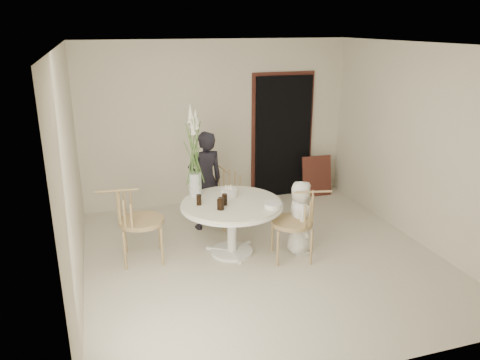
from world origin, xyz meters
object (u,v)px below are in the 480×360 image
object	(u,v)px
chair_far	(227,189)
chair_right	(302,215)
girl	(205,181)
flower_vase	(194,153)
table	(232,210)
birthday_cake	(229,193)
boy	(300,217)
chair_left	(130,214)

from	to	relation	value
chair_far	chair_right	world-z (taller)	chair_right
girl	flower_vase	size ratio (longest dim) A/B	1.18
table	flower_vase	xyz separation A→B (m)	(-0.39, 0.38, 0.71)
girl	birthday_cake	world-z (taller)	girl
boy	chair_far	bearing A→B (deg)	42.70
table	girl	size ratio (longest dim) A/B	0.90
chair_far	flower_vase	xyz separation A→B (m)	(-0.61, -0.62, 0.77)
table	birthday_cake	world-z (taller)	birthday_cake
chair_right	chair_left	distance (m)	2.19
boy	birthday_cake	size ratio (longest dim) A/B	4.55
chair_right	girl	distance (m)	1.62
chair_left	flower_vase	bearing A→B (deg)	-73.32
girl	birthday_cake	size ratio (longest dim) A/B	6.70
chair_left	flower_vase	size ratio (longest dim) A/B	0.79
boy	birthday_cake	world-z (taller)	boy
girl	boy	world-z (taller)	girl
table	chair_right	xyz separation A→B (m)	(0.83, -0.38, -0.01)
birthday_cake	girl	bearing A→B (deg)	102.23
girl	chair_far	bearing A→B (deg)	-178.25
chair_far	birthday_cake	distance (m)	0.85
table	chair_right	size ratio (longest dim) A/B	1.43
chair_right	flower_vase	size ratio (longest dim) A/B	0.74
table	chair_far	xyz separation A→B (m)	(0.22, 1.01, -0.07)
table	boy	xyz separation A→B (m)	(0.87, -0.24, -0.11)
table	chair_left	size ratio (longest dim) A/B	1.34
girl	flower_vase	distance (m)	0.84
chair_right	chair_far	bearing A→B (deg)	-144.54
chair_far	chair_left	bearing A→B (deg)	-160.29
chair_far	flower_vase	world-z (taller)	flower_vase
chair_far	table	bearing A→B (deg)	-111.02
birthday_cake	table	bearing A→B (deg)	-96.09
chair_far	girl	size ratio (longest dim) A/B	0.57
table	boy	distance (m)	0.91
table	flower_vase	bearing A→B (deg)	135.81
chair_far	boy	size ratio (longest dim) A/B	0.84
chair_right	girl	bearing A→B (deg)	-131.86
chair_left	birthday_cake	world-z (taller)	chair_left
birthday_cake	chair_left	bearing A→B (deg)	-179.06
birthday_cake	boy	bearing A→B (deg)	-28.37
birthday_cake	flower_vase	world-z (taller)	flower_vase
chair_far	chair_right	distance (m)	1.51
boy	flower_vase	size ratio (longest dim) A/B	0.80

